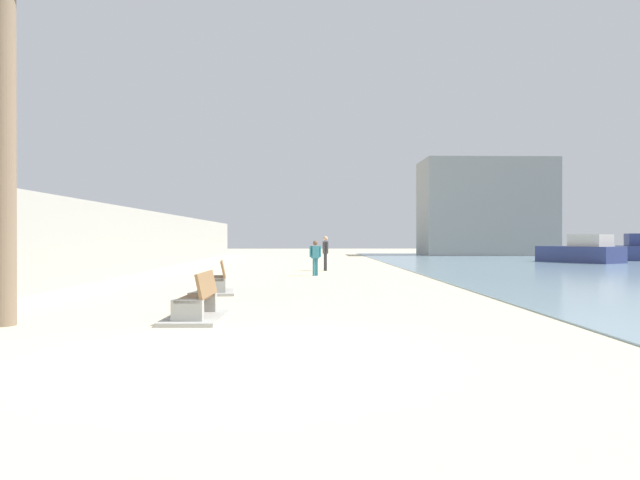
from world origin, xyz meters
TOP-DOWN VIEW (x-y plane):
  - ground_plane at (0.00, 18.00)m, footprint 120.00×120.00m
  - seawall at (-7.50, 18.00)m, footprint 0.80×64.00m
  - bench_near at (-1.35, 3.54)m, footprint 1.14×2.12m
  - bench_far at (-1.83, 9.18)m, footprint 1.38×2.23m
  - person_walking at (1.83, 20.83)m, footprint 0.28×0.50m
  - person_standing at (1.27, 17.01)m, footprint 0.51×0.26m
  - boat_far_left at (24.81, 33.51)m, footprint 3.28×5.41m
  - boat_outer at (18.95, 29.34)m, footprint 4.69×5.59m
  - harbor_building at (17.76, 46.00)m, footprint 12.00×6.00m

SIDE VIEW (x-z plane):
  - ground_plane at x=0.00m, z-range 0.00..0.00m
  - bench_near at x=-1.35m, z-range -0.26..0.72m
  - bench_far at x=-1.83m, z-range -0.26..0.72m
  - boat_outer at x=18.95m, z-range -0.18..1.66m
  - boat_far_left at x=24.81m, z-range -0.20..1.72m
  - person_standing at x=1.27m, z-range 0.11..1.65m
  - person_walking at x=1.83m, z-range 0.15..1.90m
  - seawall at x=-7.50m, z-range 0.00..3.04m
  - harbor_building at x=17.76m, z-range 0.00..8.96m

